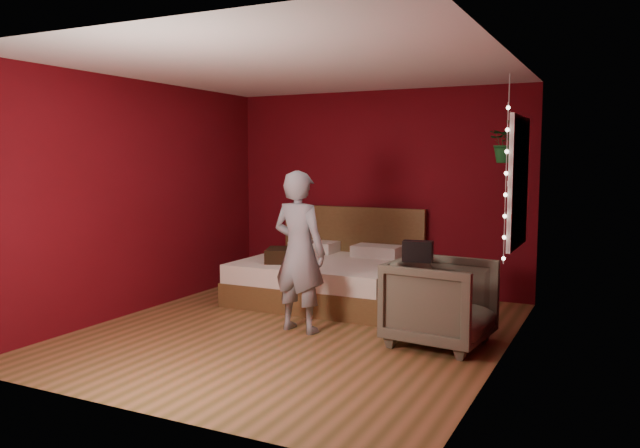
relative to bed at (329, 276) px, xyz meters
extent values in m
plane|color=#99643D|center=(0.32, -1.45, -0.28)|extent=(4.50, 4.50, 0.00)
cube|color=#5A0910|center=(0.32, 0.81, 1.02)|extent=(4.00, 0.02, 2.60)
cube|color=#5A0910|center=(0.32, -3.71, 1.02)|extent=(4.00, 0.02, 2.60)
cube|color=#5A0910|center=(-1.69, -1.45, 1.02)|extent=(0.02, 4.50, 2.60)
cube|color=#5A0910|center=(2.33, -1.45, 1.02)|extent=(0.02, 4.50, 2.60)
cube|color=silver|center=(0.32, -1.45, 2.33)|extent=(4.00, 4.50, 0.02)
cube|color=white|center=(2.29, -0.55, 1.22)|extent=(0.04, 0.97, 1.27)
cube|color=black|center=(2.28, -0.55, 1.22)|extent=(0.02, 0.85, 1.15)
cube|color=white|center=(2.27, -0.55, 1.22)|extent=(0.03, 0.05, 1.15)
cube|color=white|center=(2.27, -0.55, 1.22)|extent=(0.03, 0.85, 0.05)
cylinder|color=silver|center=(2.26, -1.07, 1.22)|extent=(0.01, 0.01, 1.45)
sphere|color=#FFF2CC|center=(2.26, -1.07, 0.54)|extent=(0.04, 0.04, 0.04)
sphere|color=#FFF2CC|center=(2.26, -1.07, 0.73)|extent=(0.04, 0.04, 0.04)
sphere|color=#FFF2CC|center=(2.26, -1.07, 0.93)|extent=(0.04, 0.04, 0.04)
sphere|color=#FFF2CC|center=(2.26, -1.07, 1.12)|extent=(0.04, 0.04, 0.04)
sphere|color=#FFF2CC|center=(2.26, -1.07, 1.31)|extent=(0.04, 0.04, 0.04)
sphere|color=#FFF2CC|center=(2.26, -1.07, 1.50)|extent=(0.04, 0.04, 0.04)
sphere|color=#FFF2CC|center=(2.26, -1.07, 1.70)|extent=(0.04, 0.04, 0.04)
sphere|color=#FFF2CC|center=(2.26, -1.07, 1.89)|extent=(0.04, 0.04, 0.04)
cube|color=brown|center=(0.00, -0.09, -0.15)|extent=(1.99, 1.69, 0.28)
cube|color=white|center=(0.00, -0.09, 0.10)|extent=(1.95, 1.66, 0.22)
cube|color=brown|center=(0.00, 0.71, 0.26)|extent=(1.99, 0.08, 1.09)
cube|color=silver|center=(-0.45, 0.47, 0.28)|extent=(0.60, 0.38, 0.14)
cube|color=silver|center=(0.45, 0.47, 0.28)|extent=(0.60, 0.38, 0.14)
imported|color=gray|center=(0.34, -1.42, 0.52)|extent=(0.63, 0.46, 1.61)
imported|color=#5D5D4A|center=(1.74, -1.25, 0.12)|extent=(0.97, 0.94, 0.80)
cube|color=black|center=(1.58, -1.46, 0.61)|extent=(0.28, 0.17, 0.19)
cube|color=black|center=(-0.38, -0.40, 0.29)|extent=(0.59, 0.59, 0.16)
cylinder|color=silver|center=(2.10, -0.09, 2.07)|extent=(0.01, 0.01, 0.49)
imported|color=#1B5F26|center=(2.10, -0.09, 1.61)|extent=(0.47, 0.43, 0.43)
camera|label=1|loc=(3.24, -6.82, 1.44)|focal=35.00mm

